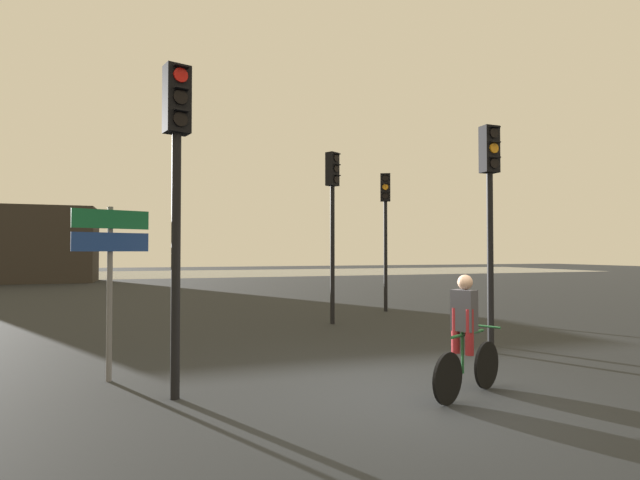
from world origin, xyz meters
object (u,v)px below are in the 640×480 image
(traffic_light_near_right, at_px, (490,195))
(distant_building, at_px, (15,245))
(cyclist, at_px, (466,335))
(traffic_light_center, at_px, (333,205))
(direction_sign_post, at_px, (110,260))
(traffic_light_near_left, at_px, (177,166))
(traffic_light_far_right, at_px, (385,216))

(traffic_light_near_right, bearing_deg, distant_building, -64.64)
(traffic_light_near_right, distance_m, cyclist, 3.89)
(traffic_light_center, distance_m, traffic_light_near_right, 4.83)
(cyclist, bearing_deg, traffic_light_center, 147.96)
(traffic_light_near_right, height_order, direction_sign_post, traffic_light_near_right)
(traffic_light_center, distance_m, traffic_light_near_left, 7.18)
(distant_building, relative_size, traffic_light_center, 2.03)
(distant_building, xyz_separation_m, direction_sign_post, (7.52, -27.58, -0.59))
(traffic_light_near_left, bearing_deg, traffic_light_center, -143.65)
(traffic_light_near_right, distance_m, traffic_light_near_left, 5.96)
(traffic_light_far_right, bearing_deg, cyclist, 95.86)
(traffic_light_near_left, bearing_deg, traffic_light_far_right, -148.23)
(traffic_light_center, height_order, direction_sign_post, traffic_light_center)
(distant_building, height_order, direction_sign_post, distant_building)
(distant_building, height_order, traffic_light_center, distant_building)
(traffic_light_far_right, height_order, direction_sign_post, traffic_light_far_right)
(distant_building, distance_m, direction_sign_post, 28.59)
(direction_sign_post, bearing_deg, traffic_light_center, -158.57)
(traffic_light_near_left, relative_size, direction_sign_post, 1.69)
(distant_building, distance_m, cyclist, 32.33)
(traffic_light_far_right, bearing_deg, traffic_light_near_left, 74.38)
(traffic_light_near_left, xyz_separation_m, cyclist, (3.65, -1.15, -2.23))
(distant_building, height_order, cyclist, distant_building)
(traffic_light_near_right, xyz_separation_m, traffic_light_far_right, (1.06, 6.65, 0.08))
(traffic_light_near_right, xyz_separation_m, direction_sign_post, (-6.73, 0.05, -1.23))
(traffic_light_far_right, height_order, cyclist, traffic_light_far_right)
(traffic_light_near_right, bearing_deg, traffic_light_far_right, -100.94)
(distant_building, relative_size, cyclist, 5.76)
(traffic_light_near_right, height_order, traffic_light_far_right, traffic_light_far_right)
(distant_building, xyz_separation_m, traffic_light_far_right, (15.31, -20.97, 0.72))
(distant_building, height_order, traffic_light_near_left, distant_building)
(traffic_light_near_left, relative_size, cyclist, 2.71)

